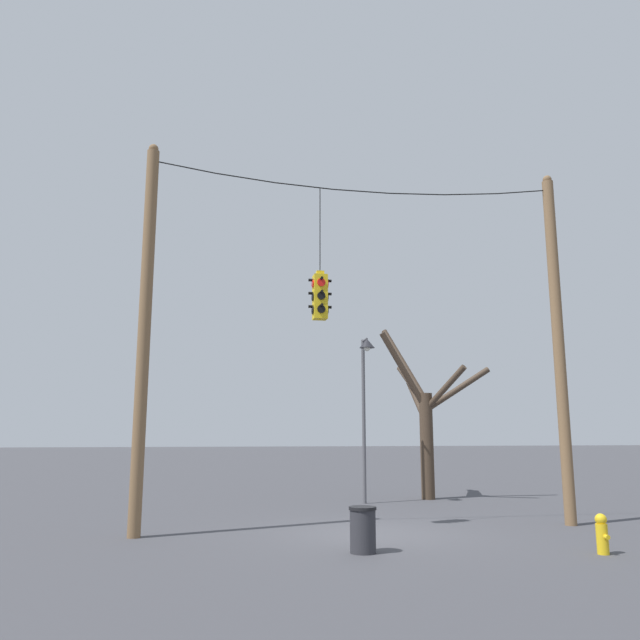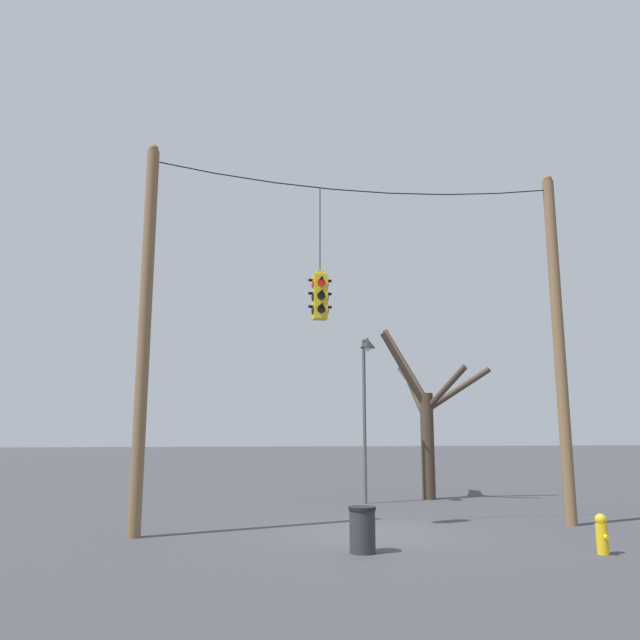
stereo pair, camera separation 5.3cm
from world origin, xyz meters
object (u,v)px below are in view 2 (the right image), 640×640
(utility_pole_left, at_px, (144,331))
(utility_pole_right, at_px, (559,342))
(bare_tree, at_px, (425,415))
(street_lamp, at_px, (366,378))
(trash_bin, at_px, (362,529))
(traffic_light_over_intersection, at_px, (320,296))
(fire_hydrant, at_px, (602,534))

(utility_pole_left, relative_size, utility_pole_right, 1.00)
(utility_pole_left, xyz_separation_m, bare_tree, (9.26, 6.82, -1.71))
(street_lamp, height_order, trash_bin, street_lamp)
(utility_pole_left, distance_m, traffic_light_over_intersection, 4.31)
(street_lamp, relative_size, trash_bin, 6.31)
(street_lamp, bearing_deg, utility_pole_right, -54.70)
(traffic_light_over_intersection, bearing_deg, utility_pole_right, 0.00)
(utility_pole_right, xyz_separation_m, trash_bin, (-6.05, -2.65, -4.21))
(street_lamp, xyz_separation_m, bare_tree, (2.52, 1.37, -1.17))
(traffic_light_over_intersection, xyz_separation_m, fire_hydrant, (4.84, -3.61, -5.26))
(traffic_light_over_intersection, distance_m, bare_tree, 8.92)
(utility_pole_right, relative_size, street_lamp, 1.71)
(utility_pole_right, bearing_deg, bare_tree, 101.14)
(trash_bin, bearing_deg, street_lamp, 74.91)
(bare_tree, height_order, fire_hydrant, bare_tree)
(traffic_light_over_intersection, xyz_separation_m, bare_tree, (5.07, 6.82, -2.71))
(street_lamp, distance_m, bare_tree, 3.10)
(utility_pole_left, xyz_separation_m, traffic_light_over_intersection, (4.19, -0.00, 1.00))
(street_lamp, distance_m, trash_bin, 9.17)
(bare_tree, bearing_deg, fire_hydrant, -91.26)
(utility_pole_left, xyz_separation_m, trash_bin, (4.55, -2.65, -4.21))
(fire_hydrant, relative_size, trash_bin, 0.87)
(fire_hydrant, bearing_deg, street_lamp, 104.17)
(street_lamp, relative_size, bare_tree, 0.87)
(utility_pole_right, distance_m, bare_tree, 7.16)
(bare_tree, bearing_deg, utility_pole_left, -143.61)
(utility_pole_left, height_order, utility_pole_right, same)
(utility_pole_left, relative_size, street_lamp, 1.71)
(bare_tree, distance_m, fire_hydrant, 10.74)
(fire_hydrant, bearing_deg, utility_pole_right, 66.44)
(bare_tree, relative_size, trash_bin, 7.23)
(bare_tree, xyz_separation_m, trash_bin, (-4.70, -9.48, -2.50))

